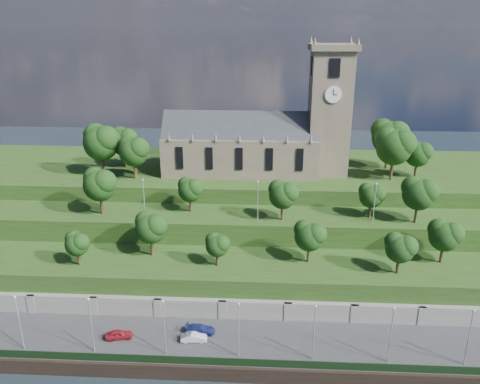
# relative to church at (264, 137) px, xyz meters

# --- Properties ---
(ground) EXTENTS (320.00, 320.00, 0.00)m
(ground) POSITION_rel_church_xyz_m (-0.79, -45.98, -22.52)
(ground) COLOR black
(ground) RESTS_ON ground
(promenade) EXTENTS (160.00, 12.00, 2.00)m
(promenade) POSITION_rel_church_xyz_m (-0.79, -39.98, -21.52)
(promenade) COLOR #2D2D30
(promenade) RESTS_ON ground
(quay_wall) EXTENTS (160.00, 0.50, 2.20)m
(quay_wall) POSITION_rel_church_xyz_m (-0.79, -46.03, -21.42)
(quay_wall) COLOR black
(quay_wall) RESTS_ON ground
(fence) EXTENTS (160.00, 0.10, 1.20)m
(fence) POSITION_rel_church_xyz_m (-0.79, -45.38, -19.92)
(fence) COLOR black
(fence) RESTS_ON promenade
(retaining_wall) EXTENTS (160.00, 2.10, 5.00)m
(retaining_wall) POSITION_rel_church_xyz_m (-0.79, -34.01, -20.02)
(retaining_wall) COLOR slate
(retaining_wall) RESTS_ON ground
(embankment_lower) EXTENTS (160.00, 12.00, 8.00)m
(embankment_lower) POSITION_rel_church_xyz_m (-0.79, -27.98, -18.52)
(embankment_lower) COLOR #203C14
(embankment_lower) RESTS_ON ground
(embankment_upper) EXTENTS (160.00, 10.00, 12.00)m
(embankment_upper) POSITION_rel_church_xyz_m (-0.79, -16.98, -16.52)
(embankment_upper) COLOR #203C14
(embankment_upper) RESTS_ON ground
(hilltop) EXTENTS (160.00, 32.00, 15.00)m
(hilltop) POSITION_rel_church_xyz_m (-0.79, 4.02, -15.02)
(hilltop) COLOR #203C14
(hilltop) RESTS_ON ground
(church) EXTENTS (38.60, 12.35, 27.60)m
(church) POSITION_rel_church_xyz_m (0.00, 0.00, 0.00)
(church) COLOR brown
(church) RESTS_ON hilltop
(trees_lower) EXTENTS (63.58, 8.82, 7.72)m
(trees_lower) POSITION_rel_church_xyz_m (3.00, -27.49, -9.79)
(trees_lower) COLOR #342614
(trees_lower) RESTS_ON embankment_lower
(trees_upper) EXTENTS (62.27, 7.96, 8.68)m
(trees_upper) POSITION_rel_church_xyz_m (-0.70, -18.04, -5.25)
(trees_upper) COLOR #342614
(trees_upper) RESTS_ON embankment_upper
(trees_hilltop) EXTENTS (71.35, 16.57, 10.80)m
(trees_hilltop) POSITION_rel_church_xyz_m (-0.35, -1.47, -0.72)
(trees_hilltop) COLOR #342614
(trees_hilltop) RESTS_ON hilltop
(lamp_posts_promenade) EXTENTS (60.36, 0.36, 8.52)m
(lamp_posts_promenade) POSITION_rel_church_xyz_m (-2.79, -43.48, -15.65)
(lamp_posts_promenade) COLOR #B2B2B7
(lamp_posts_promenade) RESTS_ON promenade
(lamp_posts_upper) EXTENTS (40.36, 0.36, 7.53)m
(lamp_posts_upper) POSITION_rel_church_xyz_m (-0.79, -19.98, -6.15)
(lamp_posts_upper) COLOR #B2B2B7
(lamp_posts_upper) RESTS_ON embankment_upper
(car_left) EXTENTS (4.08, 2.30, 1.31)m
(car_left) POSITION_rel_church_xyz_m (-20.23, -40.49, -19.87)
(car_left) COLOR maroon
(car_left) RESTS_ON promenade
(car_middle) EXTENTS (3.84, 1.58, 1.24)m
(car_middle) POSITION_rel_church_xyz_m (-9.37, -40.52, -19.90)
(car_middle) COLOR silver
(car_middle) RESTS_ON promenade
(car_right) EXTENTS (4.45, 2.09, 1.26)m
(car_right) POSITION_rel_church_xyz_m (-8.71, -38.56, -19.89)
(car_right) COLOR navy
(car_right) RESTS_ON promenade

